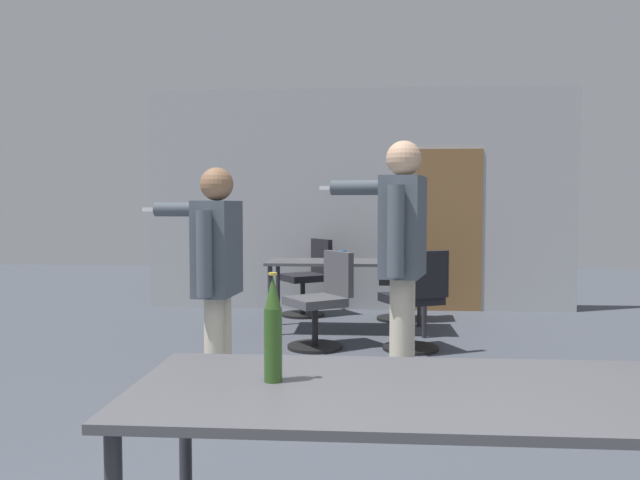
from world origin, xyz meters
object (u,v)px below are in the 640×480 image
at_px(person_center_tall, 215,266).
at_px(drink_cup, 343,256).
at_px(office_chair_near_pushed, 415,304).
at_px(office_chair_side_rolled, 322,304).
at_px(office_chair_far_left, 406,283).
at_px(beer_bottle, 273,330).
at_px(office_chair_far_right, 308,280).
at_px(person_left_plaid, 401,246).

distance_m(person_center_tall, drink_cup, 2.74).
height_order(office_chair_near_pushed, office_chair_side_rolled, office_chair_near_pushed).
height_order(office_chair_far_left, beer_bottle, beer_bottle).
bearing_deg(drink_cup, office_chair_near_pushed, -50.47).
height_order(office_chair_far_left, drink_cup, office_chair_far_left).
distance_m(office_chair_far_left, drink_cup, 1.09).
xyz_separation_m(person_center_tall, office_chair_near_pushed, (1.42, 1.80, -0.51)).
bearing_deg(drink_cup, office_chair_far_left, 45.77).
bearing_deg(beer_bottle, office_chair_far_left, 81.49).
bearing_deg(office_chair_far_right, office_chair_side_rolled, 156.34).
xyz_separation_m(person_left_plaid, person_center_tall, (-1.20, -0.32, -0.11)).
xyz_separation_m(person_left_plaid, office_chair_far_left, (0.24, 3.05, -0.64)).
bearing_deg(beer_bottle, person_left_plaid, 75.94).
bearing_deg(drink_cup, office_chair_side_rolled, -102.82).
relative_size(office_chair_near_pushed, drink_cup, 8.19).
height_order(person_center_tall, drink_cup, person_center_tall).
distance_m(person_left_plaid, office_chair_side_rolled, 1.83).
relative_size(person_left_plaid, person_center_tall, 1.12).
bearing_deg(office_chair_side_rolled, beer_bottle, 146.33).
bearing_deg(office_chair_far_right, office_chair_near_pushed, 179.22).
distance_m(person_center_tall, office_chair_far_left, 3.70).
bearing_deg(office_chair_far_right, person_center_tall, 142.63).
xyz_separation_m(office_chair_far_right, office_chair_far_left, (1.17, -0.24, 0.00)).
xyz_separation_m(person_center_tall, drink_cup, (0.72, 2.64, -0.15)).
bearing_deg(office_chair_far_right, person_left_plaid, 162.66).
height_order(office_chair_near_pushed, beer_bottle, beer_bottle).
distance_m(office_chair_side_rolled, drink_cup, 0.85).
relative_size(office_chair_near_pushed, beer_bottle, 2.56).
relative_size(person_center_tall, drink_cup, 13.82).
xyz_separation_m(office_chair_far_right, beer_bottle, (0.38, -5.48, 0.49)).
xyz_separation_m(person_left_plaid, office_chair_far_right, (-0.93, 3.29, -0.64)).
height_order(office_chair_far_right, drink_cup, office_chair_far_right).
bearing_deg(office_chair_far_left, person_left_plaid, 178.49).
relative_size(person_left_plaid, drink_cup, 15.50).
xyz_separation_m(office_chair_side_rolled, beer_bottle, (0.10, -3.77, 0.51)).
distance_m(beer_bottle, drink_cup, 4.51).
bearing_deg(person_left_plaid, drink_cup, 24.68).
xyz_separation_m(office_chair_far_right, office_chair_side_rolled, (0.28, -1.71, -0.02)).
relative_size(office_chair_near_pushed, office_chair_far_right, 1.01).
bearing_deg(office_chair_near_pushed, office_chair_far_left, 63.93).
distance_m(office_chair_near_pushed, office_chair_far_left, 1.57).
bearing_deg(office_chair_far_right, drink_cup, 171.89).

